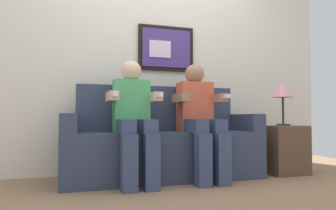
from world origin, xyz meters
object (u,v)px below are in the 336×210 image
(couch, at_px, (162,146))
(person_on_right, at_px, (200,115))
(person_on_left, at_px, (134,115))
(side_table_right, at_px, (283,149))
(table_lamp, at_px, (283,92))

(couch, bearing_deg, person_on_right, -27.74)
(couch, distance_m, person_on_left, 0.46)
(side_table_right, relative_size, table_lamp, 1.09)
(person_on_right, bearing_deg, side_table_right, 3.59)
(person_on_right, height_order, table_lamp, person_on_right)
(person_on_left, distance_m, table_lamp, 1.64)
(couch, bearing_deg, table_lamp, -4.89)
(side_table_right, bearing_deg, person_on_right, -176.41)
(person_on_left, relative_size, side_table_right, 2.22)
(couch, relative_size, side_table_right, 3.76)
(person_on_left, bearing_deg, couch, 27.84)
(table_lamp, bearing_deg, person_on_left, -178.01)
(person_on_left, bearing_deg, table_lamp, 1.99)
(table_lamp, bearing_deg, side_table_right, 149.65)
(side_table_right, bearing_deg, couch, 175.31)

